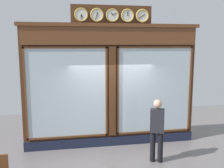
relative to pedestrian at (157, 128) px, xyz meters
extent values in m
cube|color=#4C2B16|center=(0.97, -1.45, 0.87)|extent=(5.23, 0.30, 3.60)
cube|color=#191E33|center=(0.97, -1.28, -0.79)|extent=(5.23, 0.08, 0.28)
cube|color=brown|center=(0.97, -1.26, 2.41)|extent=(5.13, 0.08, 0.51)
cube|color=brown|center=(0.97, -1.28, 2.72)|extent=(5.34, 0.20, 0.10)
cube|color=silver|center=(-0.37, -1.28, 0.76)|extent=(2.27, 0.02, 2.58)
cube|color=brown|center=(-0.37, -1.26, 2.08)|extent=(2.37, 0.04, 0.05)
cube|color=brown|center=(-0.37, -1.26, -0.56)|extent=(2.37, 0.04, 0.05)
cube|color=brown|center=(-1.52, -1.26, 0.76)|extent=(0.05, 0.04, 2.68)
cube|color=brown|center=(0.79, -1.26, 0.76)|extent=(0.05, 0.04, 2.68)
cube|color=silver|center=(2.30, -1.28, 0.76)|extent=(2.27, 0.02, 2.58)
cube|color=brown|center=(2.30, -1.26, 2.08)|extent=(2.37, 0.04, 0.05)
cube|color=brown|center=(2.30, -1.26, -0.56)|extent=(2.37, 0.04, 0.05)
cube|color=brown|center=(3.46, -1.26, 0.76)|extent=(0.05, 0.04, 2.68)
cube|color=brown|center=(1.14, -1.26, 0.76)|extent=(0.05, 0.04, 2.68)
cube|color=#4C2B16|center=(0.97, -1.27, 0.76)|extent=(0.20, 0.10, 2.68)
cube|color=#4C2B16|center=(0.97, -1.32, 2.99)|extent=(2.35, 0.06, 0.58)
cylinder|color=silver|center=(0.08, -1.24, 2.99)|extent=(0.31, 0.02, 0.31)
torus|color=gold|center=(0.08, -1.23, 2.99)|extent=(0.39, 0.05, 0.39)
cube|color=black|center=(0.05, -1.22, 3.01)|extent=(0.08, 0.01, 0.06)
cube|color=black|center=(0.13, -1.22, 2.95)|extent=(0.11, 0.01, 0.09)
sphere|color=black|center=(0.08, -1.22, 2.99)|extent=(0.02, 0.02, 0.02)
cylinder|color=silver|center=(0.52, -1.24, 2.99)|extent=(0.31, 0.02, 0.31)
torus|color=gold|center=(0.52, -1.23, 2.99)|extent=(0.38, 0.04, 0.38)
cube|color=black|center=(0.52, -1.22, 3.03)|extent=(0.02, 0.01, 0.09)
cube|color=black|center=(0.52, -1.22, 3.05)|extent=(0.03, 0.01, 0.13)
sphere|color=black|center=(0.52, -1.22, 2.99)|extent=(0.02, 0.02, 0.02)
cylinder|color=silver|center=(0.97, -1.24, 2.99)|extent=(0.31, 0.02, 0.31)
torus|color=gold|center=(0.97, -1.23, 2.99)|extent=(0.38, 0.04, 0.38)
cube|color=black|center=(0.98, -1.22, 3.03)|extent=(0.05, 0.01, 0.09)
cube|color=black|center=(0.91, -1.22, 3.02)|extent=(0.12, 0.01, 0.07)
sphere|color=black|center=(0.97, -1.22, 2.99)|extent=(0.02, 0.02, 0.02)
cylinder|color=silver|center=(1.41, -1.24, 2.99)|extent=(0.31, 0.02, 0.31)
torus|color=gold|center=(1.41, -1.23, 2.99)|extent=(0.38, 0.04, 0.38)
cube|color=black|center=(1.40, -1.22, 3.03)|extent=(0.03, 0.01, 0.09)
cube|color=black|center=(1.43, -1.22, 2.92)|extent=(0.06, 0.01, 0.13)
sphere|color=black|center=(1.41, -1.22, 2.99)|extent=(0.02, 0.02, 0.02)
cylinder|color=silver|center=(1.85, -1.24, 2.99)|extent=(0.31, 0.02, 0.31)
torus|color=gold|center=(1.85, -1.23, 2.99)|extent=(0.38, 0.04, 0.38)
cube|color=black|center=(1.83, -1.22, 2.95)|extent=(0.05, 0.01, 0.09)
cube|color=black|center=(1.86, -1.22, 2.92)|extent=(0.02, 0.01, 0.13)
sphere|color=black|center=(1.85, -1.22, 2.99)|extent=(0.02, 0.02, 0.02)
cylinder|color=black|center=(0.09, -0.04, -0.52)|extent=(0.14, 0.14, 0.82)
cylinder|color=black|center=(-0.09, 0.04, -0.52)|extent=(0.14, 0.14, 0.82)
cube|color=#232328|center=(0.00, 0.00, 0.20)|extent=(0.42, 0.34, 0.62)
sphere|color=tan|center=(0.00, 0.00, 0.65)|extent=(0.22, 0.22, 0.22)
camera|label=1|loc=(2.32, 6.17, 2.19)|focal=41.30mm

